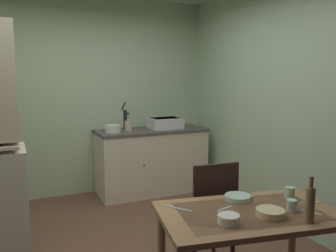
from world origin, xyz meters
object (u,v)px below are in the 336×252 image
Objects in this scene: dining_table at (249,226)px; chair_far_side at (209,215)px; serving_bowl_wide at (238,197)px; mug_dark at (290,193)px; hand_pump at (125,118)px; glass_bottle at (310,204)px; sink_basin at (165,123)px; mixing_bowl_counter at (113,129)px.

chair_far_side is at bearing 85.74° from dining_table.
serving_bowl_wide is 0.38m from mug_dark.
dining_table is 1.35× the size of chair_far_side.
chair_far_side is at bearing 127.80° from mug_dark.
glass_bottle is at bearing -86.08° from hand_pump.
dining_table is (-0.59, -2.67, -0.33)m from sink_basin.
dining_table is at bearing -85.96° from mixing_bowl_counter.
sink_basin reaches higher than mixing_bowl_counter.
mug_dark is (0.40, -2.64, -0.28)m from hand_pump.
mixing_bowl_counter is 0.21× the size of chair_far_side.
glass_bottle is (0.41, -2.91, -0.09)m from mixing_bowl_counter.
hand_pump is at bearing 89.68° from dining_table.
hand_pump reaches higher than glass_bottle.
sink_basin is 1.13× the size of hand_pump.
serving_bowl_wide is (0.25, -2.41, -0.19)m from mixing_bowl_counter.
sink_basin is at bearing 3.71° from mixing_bowl_counter.
mixing_bowl_counter is 2.43m from serving_bowl_wide.
chair_far_side is (0.03, -2.15, -0.56)m from hand_pump.
serving_bowl_wide is at bearing 159.99° from mug_dark.
mug_dark is (0.60, -2.54, -0.16)m from mixing_bowl_counter.
serving_bowl_wide is 0.65× the size of glass_bottle.
hand_pump is 2.53m from serving_bowl_wide.
serving_bowl_wide reaches higher than dining_table.
sink_basin is 2.98m from glass_bottle.
sink_basin is 5.35× the size of mug_dark.
glass_bottle reaches higher than dining_table.
glass_bottle is (0.18, -0.85, 0.36)m from chair_far_side.
hand_pump reaches higher than mixing_bowl_counter.
chair_far_side is 11.47× the size of mug_dark.
hand_pump is at bearing 98.70° from mug_dark.
dining_table is at bearing -90.32° from hand_pump.
mixing_bowl_counter is at bearing 97.95° from glass_bottle.
sink_basin is 2.76m from dining_table.
mug_dark is (0.36, -0.13, 0.02)m from serving_bowl_wide.
mixing_bowl_counter is at bearing -154.60° from hand_pump.
hand_pump is at bearing 25.40° from mixing_bowl_counter.
glass_bottle is at bearing -82.05° from mixing_bowl_counter.
sink_basin is 2.19× the size of mixing_bowl_counter.
dining_table is (-0.02, -2.72, -0.42)m from hand_pump.
serving_bowl_wide is (0.05, -2.51, -0.31)m from hand_pump.
hand_pump is at bearing 175.47° from sink_basin.
mixing_bowl_counter is at bearing 95.83° from serving_bowl_wide.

